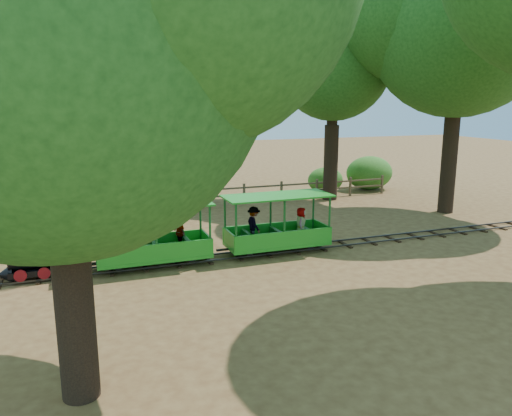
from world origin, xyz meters
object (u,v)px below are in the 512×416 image
object	(u,v)px
carriage_front	(153,242)
fence	(225,193)
locomotive	(38,226)
carriage_rear	(275,229)

from	to	relation	value
carriage_front	fence	size ratio (longest dim) A/B	0.20
locomotive	carriage_front	xyz separation A→B (m)	(3.19, -0.08, -0.78)
carriage_front	locomotive	bearing A→B (deg)	178.60
carriage_front	carriage_rear	world-z (taller)	same
carriage_rear	fence	bearing A→B (deg)	85.32
locomotive	fence	distance (m)	11.24
carriage_front	fence	distance (m)	9.29
carriage_front	carriage_rear	bearing A→B (deg)	0.89
locomotive	fence	size ratio (longest dim) A/B	0.15
locomotive	fence	bearing A→B (deg)	45.12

